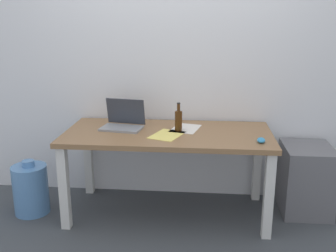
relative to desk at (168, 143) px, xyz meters
name	(u,v)px	position (x,y,z in m)	size (l,w,h in m)	color
ground_plane	(168,212)	(0.00, 0.00, -0.63)	(8.00, 8.00, 0.00)	#42474C
back_wall	(173,55)	(0.00, 0.45, 0.67)	(5.20, 0.08, 2.60)	white
desk	(168,143)	(0.00, 0.00, 0.00)	(1.68, 0.78, 0.72)	olive
laptop_left	(123,122)	(-0.39, 0.08, 0.15)	(0.37, 0.29, 0.24)	gray
beer_bottle	(178,120)	(0.08, 0.04, 0.18)	(0.06, 0.06, 0.24)	#47280F
computer_mouse	(261,140)	(0.72, -0.21, 0.11)	(0.06, 0.10, 0.03)	#338CC6
paper_sheet_near_back	(186,128)	(0.14, 0.11, 0.09)	(0.21, 0.30, 0.00)	white
paper_sheet_center	(167,135)	(0.00, -0.09, 0.09)	(0.21, 0.30, 0.00)	#F4E06B
water_cooler_jug	(31,189)	(-1.16, -0.11, -0.41)	(0.29, 0.29, 0.47)	#598CC6
filing_cabinet	(306,179)	(1.17, 0.15, -0.34)	(0.40, 0.48, 0.58)	slate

